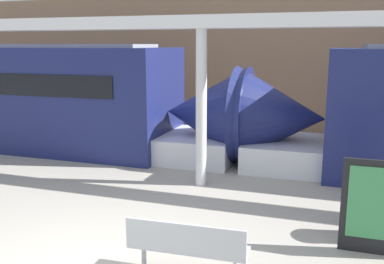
{
  "coord_description": "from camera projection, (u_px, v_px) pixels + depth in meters",
  "views": [
    {
      "loc": [
        3.03,
        -4.65,
        3.2
      ],
      "look_at": [
        0.3,
        3.65,
        1.4
      ],
      "focal_mm": 40.0,
      "sensor_mm": 36.0,
      "label": 1
    }
  ],
  "objects": [
    {
      "name": "station_wall",
      "position": [
        247.0,
        63.0,
        15.68
      ],
      "size": [
        56.0,
        0.2,
        5.0
      ],
      "primitive_type": "cube",
      "color": "#937051",
      "rests_on": "ground_plane"
    },
    {
      "name": "train_right",
      "position": [
        18.0,
        97.0,
        13.78
      ],
      "size": [
        14.87,
        2.93,
        3.2
      ],
      "color": "navy",
      "rests_on": "ground_plane"
    },
    {
      "name": "bench_near",
      "position": [
        187.0,
        244.0,
        5.83
      ],
      "size": [
        1.69,
        0.51,
        0.87
      ],
      "rotation": [
        0.0,
        0.0,
        0.04
      ],
      "color": "#ADB2B7",
      "rests_on": "ground_plane"
    },
    {
      "name": "support_column_near",
      "position": [
        201.0,
        109.0,
        9.58
      ],
      "size": [
        0.25,
        0.25,
        3.53
      ],
      "primitive_type": "cylinder",
      "color": "silver",
      "rests_on": "ground_plane"
    },
    {
      "name": "canopy_beam",
      "position": [
        202.0,
        22.0,
        9.2
      ],
      "size": [
        28.0,
        0.6,
        0.28
      ],
      "primitive_type": "cube",
      "color": "silver",
      "rests_on": "support_column_near"
    }
  ]
}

